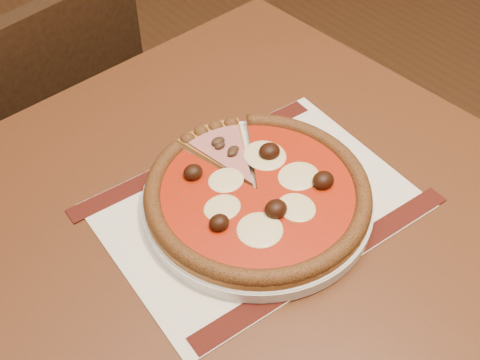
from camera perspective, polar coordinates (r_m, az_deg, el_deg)
name	(u,v)px	position (r m, az deg, el deg)	size (l,w,h in m)	color
table	(248,247)	(0.93, 0.78, -6.33)	(0.85, 0.85, 0.75)	#5E2E16
chair_far	(49,137)	(1.41, -17.65, 3.89)	(0.46, 0.46, 0.85)	black
placemat	(257,206)	(0.84, 1.64, -2.45)	(0.42, 0.30, 0.00)	white
plate	(257,201)	(0.84, 1.66, -2.00)	(0.32, 0.32, 0.02)	white
pizza	(258,191)	(0.82, 1.70, -1.09)	(0.31, 0.31, 0.04)	#B06B2A
ham_slice	(233,152)	(0.88, -0.67, 2.66)	(0.10, 0.14, 0.02)	#B06B2A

